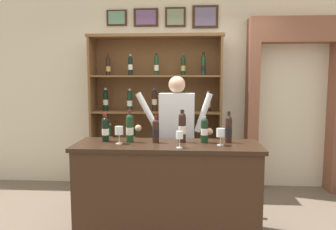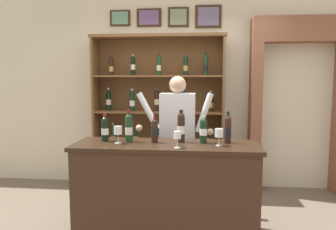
{
  "view_description": "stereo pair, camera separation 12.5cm",
  "coord_description": "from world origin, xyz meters",
  "px_view_note": "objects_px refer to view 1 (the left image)",
  "views": [
    {
      "loc": [
        0.11,
        -3.21,
        1.62
      ],
      "look_at": [
        -0.13,
        0.39,
        1.2
      ],
      "focal_mm": 34.98,
      "sensor_mm": 36.0,
      "label": 1
    },
    {
      "loc": [
        0.24,
        -3.2,
        1.62
      ],
      "look_at": [
        -0.13,
        0.39,
        1.2
      ],
      "focal_mm": 34.98,
      "sensor_mm": 36.0,
      "label": 2
    }
  ],
  "objects_px": {
    "tasting_bottle_riserva": "(229,129)",
    "wine_glass_spare": "(119,131)",
    "tasting_bottle_vin_santo": "(156,130)",
    "tasting_bottle_rosso": "(204,130)",
    "wine_glass_right": "(220,134)",
    "tasting_counter": "(167,190)",
    "wine_shelf": "(156,111)",
    "shopkeeper": "(177,129)",
    "tasting_bottle_super_tuscan": "(105,129)",
    "wine_glass_left": "(180,136)",
    "tasting_bottle_prosecco": "(182,127)",
    "tasting_bottle_bianco": "(130,127)"
  },
  "relations": [
    {
      "from": "tasting_bottle_riserva",
      "to": "wine_glass_spare",
      "type": "height_order",
      "value": "tasting_bottle_riserva"
    },
    {
      "from": "tasting_bottle_vin_santo",
      "to": "tasting_bottle_riserva",
      "type": "xyz_separation_m",
      "value": [
        0.74,
        0.05,
        0.02
      ]
    },
    {
      "from": "tasting_bottle_rosso",
      "to": "wine_glass_right",
      "type": "xyz_separation_m",
      "value": [
        0.15,
        -0.12,
        -0.02
      ]
    },
    {
      "from": "tasting_counter",
      "to": "tasting_bottle_rosso",
      "type": "height_order",
      "value": "tasting_bottle_rosso"
    },
    {
      "from": "wine_shelf",
      "to": "shopkeeper",
      "type": "height_order",
      "value": "wine_shelf"
    },
    {
      "from": "tasting_bottle_riserva",
      "to": "tasting_bottle_super_tuscan",
      "type": "bearing_deg",
      "value": -179.14
    },
    {
      "from": "tasting_bottle_vin_santo",
      "to": "wine_glass_left",
      "type": "relative_size",
      "value": 1.71
    },
    {
      "from": "tasting_bottle_prosecco",
      "to": "shopkeeper",
      "type": "bearing_deg",
      "value": 98.1
    },
    {
      "from": "tasting_bottle_prosecco",
      "to": "wine_glass_left",
      "type": "bearing_deg",
      "value": -93.53
    },
    {
      "from": "tasting_bottle_prosecco",
      "to": "wine_glass_right",
      "type": "distance_m",
      "value": 0.4
    },
    {
      "from": "tasting_bottle_prosecco",
      "to": "tasting_bottle_super_tuscan",
      "type": "bearing_deg",
      "value": -178.86
    },
    {
      "from": "tasting_bottle_bianco",
      "to": "tasting_bottle_riserva",
      "type": "distance_m",
      "value": 1.01
    },
    {
      "from": "tasting_bottle_vin_santo",
      "to": "tasting_bottle_rosso",
      "type": "height_order",
      "value": "tasting_bottle_vin_santo"
    },
    {
      "from": "tasting_counter",
      "to": "tasting_bottle_vin_santo",
      "type": "bearing_deg",
      "value": 158.65
    },
    {
      "from": "shopkeeper",
      "to": "tasting_bottle_prosecco",
      "type": "bearing_deg",
      "value": -81.9
    },
    {
      "from": "wine_shelf",
      "to": "wine_glass_spare",
      "type": "xyz_separation_m",
      "value": [
        -0.23,
        -1.42,
        -0.06
      ]
    },
    {
      "from": "wine_glass_spare",
      "to": "tasting_counter",
      "type": "bearing_deg",
      "value": 3.57
    },
    {
      "from": "tasting_counter",
      "to": "tasting_bottle_super_tuscan",
      "type": "bearing_deg",
      "value": 173.4
    },
    {
      "from": "tasting_bottle_bianco",
      "to": "wine_glass_spare",
      "type": "xyz_separation_m",
      "value": [
        -0.09,
        -0.09,
        -0.03
      ]
    },
    {
      "from": "wine_glass_left",
      "to": "tasting_bottle_bianco",
      "type": "bearing_deg",
      "value": 154.31
    },
    {
      "from": "tasting_bottle_prosecco",
      "to": "wine_glass_left",
      "type": "height_order",
      "value": "tasting_bottle_prosecco"
    },
    {
      "from": "tasting_bottle_riserva",
      "to": "wine_glass_right",
      "type": "height_order",
      "value": "tasting_bottle_riserva"
    },
    {
      "from": "tasting_bottle_riserva",
      "to": "tasting_bottle_rosso",
      "type": "bearing_deg",
      "value": -176.07
    },
    {
      "from": "tasting_bottle_super_tuscan",
      "to": "tasting_bottle_bianco",
      "type": "relative_size",
      "value": 0.87
    },
    {
      "from": "tasting_bottle_prosecco",
      "to": "tasting_bottle_riserva",
      "type": "bearing_deg",
      "value": 0.39
    },
    {
      "from": "wine_shelf",
      "to": "wine_glass_left",
      "type": "bearing_deg",
      "value": -76.4
    },
    {
      "from": "wine_glass_left",
      "to": "wine_glass_spare",
      "type": "height_order",
      "value": "wine_glass_spare"
    },
    {
      "from": "shopkeeper",
      "to": "tasting_bottle_super_tuscan",
      "type": "relative_size",
      "value": 5.71
    },
    {
      "from": "tasting_bottle_super_tuscan",
      "to": "tasting_bottle_prosecco",
      "type": "bearing_deg",
      "value": 1.14
    },
    {
      "from": "tasting_bottle_riserva",
      "to": "wine_glass_spare",
      "type": "distance_m",
      "value": 1.1
    },
    {
      "from": "tasting_bottle_rosso",
      "to": "tasting_bottle_bianco",
      "type": "bearing_deg",
      "value": -178.71
    },
    {
      "from": "wine_shelf",
      "to": "tasting_bottle_riserva",
      "type": "relative_size",
      "value": 6.84
    },
    {
      "from": "shopkeeper",
      "to": "wine_shelf",
      "type": "bearing_deg",
      "value": 113.06
    },
    {
      "from": "tasting_counter",
      "to": "tasting_bottle_super_tuscan",
      "type": "height_order",
      "value": "tasting_bottle_super_tuscan"
    },
    {
      "from": "wine_glass_spare",
      "to": "tasting_bottle_bianco",
      "type": "bearing_deg",
      "value": 44.38
    },
    {
      "from": "tasting_bottle_prosecco",
      "to": "tasting_counter",
      "type": "bearing_deg",
      "value": -148.26
    },
    {
      "from": "tasting_counter",
      "to": "tasting_bottle_bianco",
      "type": "distance_m",
      "value": 0.74
    },
    {
      "from": "tasting_bottle_super_tuscan",
      "to": "wine_glass_spare",
      "type": "bearing_deg",
      "value": -32.32
    },
    {
      "from": "tasting_bottle_bianco",
      "to": "tasting_bottle_riserva",
      "type": "height_order",
      "value": "tasting_bottle_bianco"
    },
    {
      "from": "wine_shelf",
      "to": "tasting_bottle_vin_santo",
      "type": "distance_m",
      "value": 1.35
    },
    {
      "from": "tasting_bottle_super_tuscan",
      "to": "wine_glass_left",
      "type": "distance_m",
      "value": 0.82
    },
    {
      "from": "tasting_bottle_bianco",
      "to": "tasting_bottle_riserva",
      "type": "xyz_separation_m",
      "value": [
        1.01,
        0.03,
        -0.01
      ]
    },
    {
      "from": "tasting_counter",
      "to": "tasting_bottle_bianco",
      "type": "bearing_deg",
      "value": 171.25
    },
    {
      "from": "tasting_bottle_vin_santo",
      "to": "wine_glass_left",
      "type": "xyz_separation_m",
      "value": [
        0.25,
        -0.24,
        -0.01
      ]
    },
    {
      "from": "tasting_counter",
      "to": "wine_glass_left",
      "type": "relative_size",
      "value": 11.58
    },
    {
      "from": "shopkeeper",
      "to": "wine_glass_left",
      "type": "xyz_separation_m",
      "value": [
        0.06,
        -0.82,
        0.06
      ]
    },
    {
      "from": "tasting_bottle_super_tuscan",
      "to": "wine_glass_left",
      "type": "relative_size",
      "value": 1.79
    },
    {
      "from": "tasting_bottle_rosso",
      "to": "wine_glass_left",
      "type": "xyz_separation_m",
      "value": [
        -0.24,
        -0.27,
        -0.02
      ]
    },
    {
      "from": "tasting_bottle_riserva",
      "to": "wine_glass_left",
      "type": "bearing_deg",
      "value": -149.88
    },
    {
      "from": "tasting_bottle_riserva",
      "to": "wine_glass_spare",
      "type": "relative_size",
      "value": 1.83
    }
  ]
}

